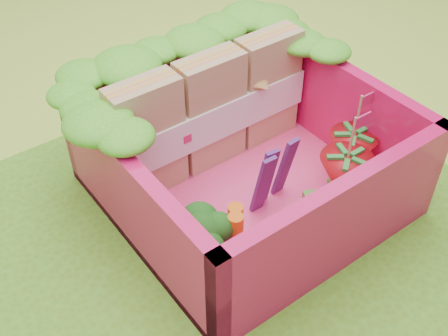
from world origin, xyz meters
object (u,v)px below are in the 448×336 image
Objects in this scene: strawberry_left at (344,178)px; sandwich_stack at (212,112)px; bento_box at (246,153)px; strawberry_right at (351,154)px; broccoli at (206,238)px.

sandwich_stack is at bearing 117.03° from strawberry_left.
bento_box is 2.68× the size of strawberry_right.
strawberry_left is at bearing -3.92° from broccoli.
bento_box is 1.17× the size of sandwich_stack.
sandwich_stack is 2.22× the size of strawberry_left.
strawberry_right is at bearing -25.14° from bento_box.
bento_box is 0.49m from strawberry_left.
strawberry_left is at bearing -46.43° from bento_box.
sandwich_stack reaches higher than broccoli.
strawberry_left is (0.78, -0.05, -0.05)m from broccoli.
broccoli is at bearing -176.29° from strawberry_right.
broccoli is (-0.45, -0.59, -0.11)m from sandwich_stack.
strawberry_left is 1.03× the size of strawberry_right.
broccoli is at bearing 176.08° from strawberry_left.
strawberry_left is (0.33, -0.35, -0.09)m from bento_box.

